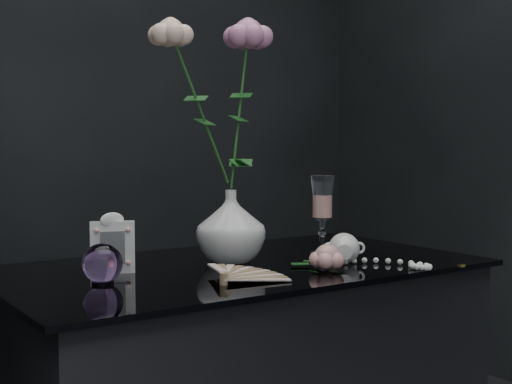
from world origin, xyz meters
TOP-DOWN VIEW (x-y plane):
  - vase at (-0.00, 0.09)m, footprint 0.19×0.19m
  - wine_glass at (0.23, 0.05)m, footprint 0.07×0.07m
  - picture_frame at (-0.28, 0.10)m, footprint 0.11×0.10m
  - paperweight at (-0.33, 0.02)m, footprint 0.09×0.09m
  - paper_fan at (-0.15, -0.12)m, footprint 0.28×0.23m
  - loose_rose at (0.11, -0.12)m, footprint 0.14×0.17m
  - pearl_jar at (0.20, -0.06)m, footprint 0.32×0.33m
  - roses at (-0.03, 0.09)m, footprint 0.31×0.13m

SIDE VIEW (x-z plane):
  - paper_fan at x=-0.15m, z-range 0.76..0.79m
  - loose_rose at x=0.11m, z-range 0.76..0.82m
  - pearl_jar at x=0.20m, z-range 0.76..0.83m
  - paperweight at x=-0.33m, z-range 0.76..0.84m
  - picture_frame at x=-0.28m, z-range 0.76..0.89m
  - vase at x=0.00m, z-range 0.76..0.92m
  - wine_glass at x=0.23m, z-range 0.76..0.95m
  - roses at x=-0.03m, z-range 0.91..1.36m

